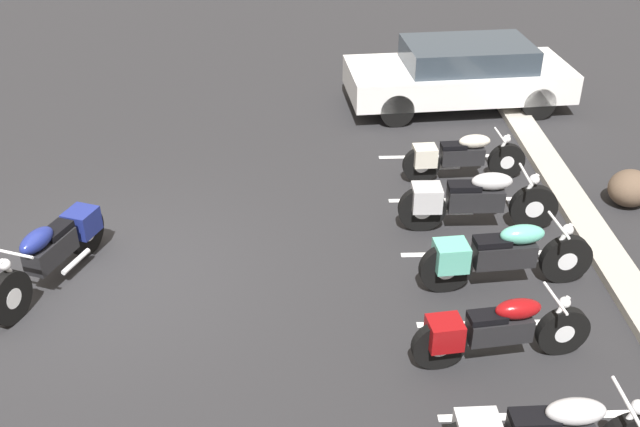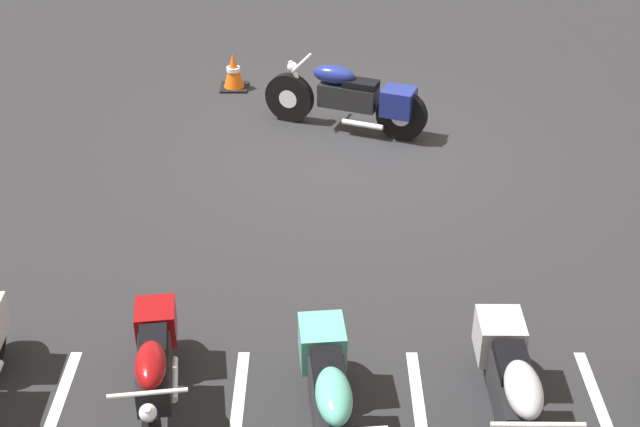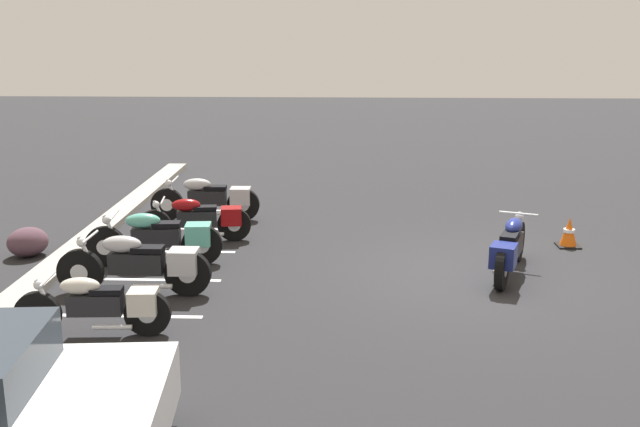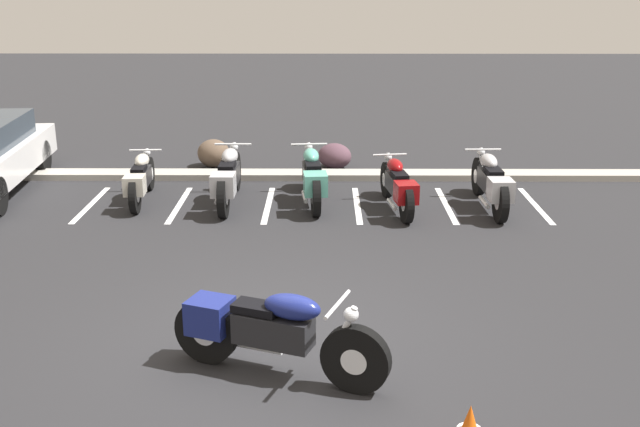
{
  "view_description": "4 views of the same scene",
  "coord_description": "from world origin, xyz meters",
  "px_view_note": "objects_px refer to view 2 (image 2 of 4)",
  "views": [
    {
      "loc": [
        8.12,
        2.51,
        5.8
      ],
      "look_at": [
        -0.54,
        2.8,
        0.64
      ],
      "focal_mm": 42.0,
      "sensor_mm": 36.0,
      "label": 1
    },
    {
      "loc": [
        0.37,
        10.15,
        5.26
      ],
      "look_at": [
        0.38,
        2.26,
        0.46
      ],
      "focal_mm": 50.0,
      "sensor_mm": 36.0,
      "label": 2
    },
    {
      "loc": [
        -11.54,
        1.93,
        3.93
      ],
      "look_at": [
        0.92,
        2.41,
        0.76
      ],
      "focal_mm": 42.0,
      "sensor_mm": 36.0,
      "label": 3
    },
    {
      "loc": [
        0.51,
        -7.19,
        3.77
      ],
      "look_at": [
        0.45,
        1.98,
        0.81
      ],
      "focal_mm": 42.0,
      "sensor_mm": 36.0,
      "label": 4
    }
  ],
  "objects_px": {
    "motorcycle_navy_featured": "(353,98)",
    "parked_bike_3": "(155,370)",
    "parked_bike_2": "(330,400)",
    "parked_bike_1": "(512,394)",
    "traffic_cone": "(233,72)"
  },
  "relations": [
    {
      "from": "motorcycle_navy_featured",
      "to": "parked_bike_1",
      "type": "xyz_separation_m",
      "value": [
        -1.07,
        5.63,
        0.01
      ]
    },
    {
      "from": "motorcycle_navy_featured",
      "to": "parked_bike_2",
      "type": "height_order",
      "value": "parked_bike_2"
    },
    {
      "from": "parked_bike_2",
      "to": "parked_bike_3",
      "type": "relative_size",
      "value": 1.1
    },
    {
      "from": "motorcycle_navy_featured",
      "to": "parked_bike_3",
      "type": "bearing_deg",
      "value": 92.48
    },
    {
      "from": "motorcycle_navy_featured",
      "to": "parked_bike_2",
      "type": "distance_m",
      "value": 5.71
    },
    {
      "from": "traffic_cone",
      "to": "motorcycle_navy_featured",
      "type": "bearing_deg",
      "value": 140.09
    },
    {
      "from": "parked_bike_2",
      "to": "parked_bike_1",
      "type": "bearing_deg",
      "value": 87.29
    },
    {
      "from": "parked_bike_3",
      "to": "motorcycle_navy_featured",
      "type": "bearing_deg",
      "value": 154.06
    },
    {
      "from": "parked_bike_2",
      "to": "parked_bike_3",
      "type": "height_order",
      "value": "parked_bike_2"
    },
    {
      "from": "parked_bike_1",
      "to": "parked_bike_2",
      "type": "height_order",
      "value": "parked_bike_1"
    },
    {
      "from": "motorcycle_navy_featured",
      "to": "traffic_cone",
      "type": "height_order",
      "value": "motorcycle_navy_featured"
    },
    {
      "from": "motorcycle_navy_featured",
      "to": "parked_bike_2",
      "type": "bearing_deg",
      "value": 107.35
    },
    {
      "from": "parked_bike_1",
      "to": "parked_bike_3",
      "type": "distance_m",
      "value": 2.85
    },
    {
      "from": "parked_bike_1",
      "to": "traffic_cone",
      "type": "height_order",
      "value": "parked_bike_1"
    },
    {
      "from": "motorcycle_navy_featured",
      "to": "traffic_cone",
      "type": "relative_size",
      "value": 3.96
    }
  ]
}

